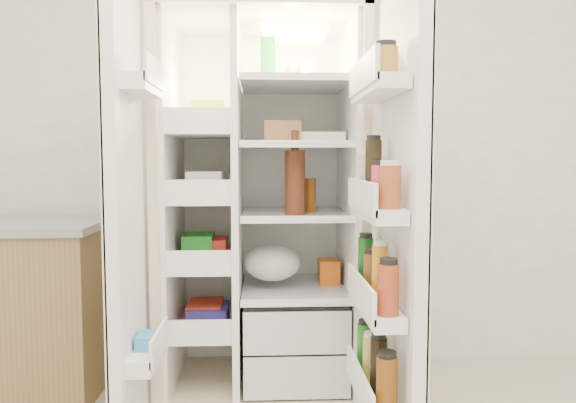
{
  "coord_description": "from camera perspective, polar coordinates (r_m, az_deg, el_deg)",
  "views": [
    {
      "loc": [
        -0.19,
        -0.97,
        1.14
      ],
      "look_at": [
        -0.08,
        1.25,
        0.96
      ],
      "focal_mm": 34.0,
      "sensor_mm": 36.0,
      "label": 1
    }
  ],
  "objects": [
    {
      "name": "wall_back",
      "position": [
        2.99,
        0.83,
        8.56
      ],
      "size": [
        4.0,
        0.02,
        2.7
      ],
      "primitive_type": "cube",
      "color": "white",
      "rests_on": "floor"
    },
    {
      "name": "refrigerator",
      "position": [
        2.66,
        -2.46,
        -4.1
      ],
      "size": [
        0.92,
        0.7,
        1.8
      ],
      "color": "beige",
      "rests_on": "floor"
    },
    {
      "name": "freezer_door",
      "position": [
        2.1,
        -16.57,
        -2.41
      ],
      "size": [
        0.15,
        0.4,
        1.72
      ],
      "color": "white",
      "rests_on": "floor"
    },
    {
      "name": "fridge_door",
      "position": [
        2.01,
        11.07,
        -3.1
      ],
      "size": [
        0.17,
        0.58,
        1.72
      ],
      "color": "white",
      "rests_on": "floor"
    }
  ]
}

